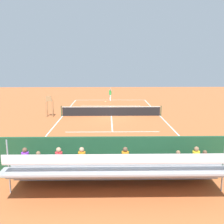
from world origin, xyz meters
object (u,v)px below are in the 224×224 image
at_px(umpire_chair, 49,104).
at_px(tennis_racket, 106,101).
at_px(tennis_player, 110,94).
at_px(tennis_net, 111,111).
at_px(courtside_bench, 153,160).
at_px(equipment_bag, 122,168).
at_px(tennis_ball_near, 102,102).
at_px(bleacher_stand, 116,170).
at_px(tennis_ball_far, 111,104).

height_order(umpire_chair, tennis_racket, umpire_chair).
bearing_deg(tennis_player, tennis_net, 90.03).
height_order(umpire_chair, courtside_bench, umpire_chair).
bearing_deg(tennis_player, equipment_bag, 90.88).
bearing_deg(equipment_bag, tennis_ball_near, -86.12).
bearing_deg(bleacher_stand, tennis_racket, -88.48).
distance_m(bleacher_stand, equipment_bag, 2.10).
distance_m(umpire_chair, tennis_player, 12.31).
bearing_deg(umpire_chair, tennis_ball_near, -119.10).
distance_m(tennis_ball_near, tennis_ball_far, 1.92).
distance_m(umpire_chair, tennis_ball_far, 9.85).
bearing_deg(tennis_ball_near, tennis_player, -126.36).
relative_size(tennis_net, bleacher_stand, 1.14).
bearing_deg(umpire_chair, tennis_player, -120.23).
xyz_separation_m(umpire_chair, equipment_bag, (-6.56, 13.06, -1.13)).
height_order(equipment_bag, tennis_ball_far, equipment_bag).
distance_m(tennis_racket, tennis_ball_near, 0.91).
xyz_separation_m(courtside_bench, tennis_ball_near, (3.08, -22.02, -0.53)).
distance_m(equipment_bag, tennis_racket, 22.95).
xyz_separation_m(bleacher_stand, umpire_chair, (6.19, -14.98, 0.38)).
bearing_deg(bleacher_stand, umpire_chair, -67.55).
relative_size(courtside_bench, tennis_racket, 3.07).
height_order(equipment_bag, tennis_player, tennis_player).
relative_size(umpire_chair, tennis_ball_near, 32.42).
distance_m(tennis_player, tennis_ball_far, 3.24).
distance_m(courtside_bench, tennis_racket, 22.95).
distance_m(courtside_bench, tennis_ball_near, 22.24).
distance_m(tennis_player, tennis_racket, 1.43).
distance_m(courtside_bench, tennis_player, 23.65).
bearing_deg(tennis_net, tennis_player, -89.97).
height_order(bleacher_stand, equipment_bag, bleacher_stand).
relative_size(courtside_bench, tennis_ball_far, 27.27).
xyz_separation_m(equipment_bag, tennis_player, (0.36, -23.69, 0.84)).
xyz_separation_m(tennis_racket, tennis_ball_far, (-0.67, 2.32, 0.02)).
xyz_separation_m(tennis_net, tennis_ball_far, (0.00, -7.20, -0.47)).
distance_m(umpire_chair, tennis_ball_near, 10.48).
height_order(tennis_net, tennis_ball_near, tennis_net).
bearing_deg(tennis_ball_far, courtside_bench, 95.40).
bearing_deg(tennis_ball_near, tennis_net, 97.44).
height_order(bleacher_stand, umpire_chair, bleacher_stand).
xyz_separation_m(equipment_bag, tennis_ball_near, (1.50, -22.15, -0.15)).
height_order(equipment_bag, tennis_ball_near, equipment_bag).
distance_m(courtside_bench, equipment_bag, 1.63).
relative_size(tennis_net, tennis_player, 5.35).
height_order(tennis_net, equipment_bag, tennis_net).
bearing_deg(tennis_net, courtside_bench, 98.29).
bearing_deg(bleacher_stand, tennis_ball_near, -87.31).
bearing_deg(tennis_ball_far, tennis_player, -89.94).
height_order(courtside_bench, tennis_racket, courtside_bench).
height_order(equipment_bag, tennis_racket, equipment_bag).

